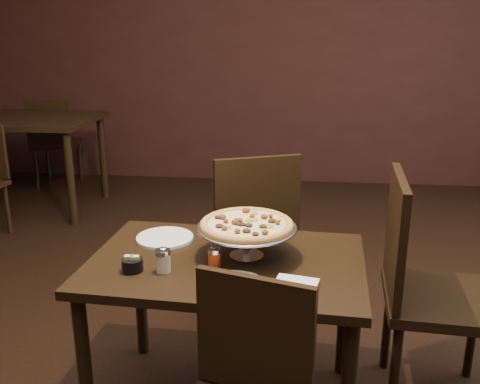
# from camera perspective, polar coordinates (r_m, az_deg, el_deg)

# --- Properties ---
(room) EXTENTS (6.04, 7.04, 2.84)m
(room) POSITION_cam_1_polar(r_m,az_deg,el_deg) (2.01, 2.27, 12.34)
(room) COLOR black
(room) RESTS_ON ground
(dining_table) EXTENTS (1.13, 0.79, 0.68)m
(dining_table) POSITION_cam_1_polar(r_m,az_deg,el_deg) (2.19, -1.46, -9.36)
(dining_table) COLOR black
(dining_table) RESTS_ON ground
(background_table) EXTENTS (1.32, 0.88, 0.82)m
(background_table) POSITION_cam_1_polar(r_m,az_deg,el_deg) (5.04, -22.50, 6.18)
(background_table) COLOR black
(background_table) RESTS_ON ground
(pizza_stand) EXTENTS (0.40, 0.40, 0.17)m
(pizza_stand) POSITION_cam_1_polar(r_m,az_deg,el_deg) (2.13, 0.72, -3.56)
(pizza_stand) COLOR silver
(pizza_stand) RESTS_ON dining_table
(parmesan_shaker) EXTENTS (0.06, 0.06, 0.10)m
(parmesan_shaker) POSITION_cam_1_polar(r_m,az_deg,el_deg) (2.06, -8.19, -7.19)
(parmesan_shaker) COLOR beige
(parmesan_shaker) RESTS_ON dining_table
(pepper_flake_shaker) EXTENTS (0.05, 0.05, 0.09)m
(pepper_flake_shaker) POSITION_cam_1_polar(r_m,az_deg,el_deg) (2.07, -2.74, -7.01)
(pepper_flake_shaker) COLOR maroon
(pepper_flake_shaker) RESTS_ON dining_table
(packet_caddy) EXTENTS (0.08, 0.08, 0.06)m
(packet_caddy) POSITION_cam_1_polar(r_m,az_deg,el_deg) (2.09, -11.41, -7.59)
(packet_caddy) COLOR black
(packet_caddy) RESTS_ON dining_table
(napkin_stack) EXTENTS (0.18, 0.18, 0.02)m
(napkin_stack) POSITION_cam_1_polar(r_m,az_deg,el_deg) (1.94, 5.87, -10.04)
(napkin_stack) COLOR white
(napkin_stack) RESTS_ON dining_table
(plate_left) EXTENTS (0.25, 0.25, 0.01)m
(plate_left) POSITION_cam_1_polar(r_m,az_deg,el_deg) (2.37, -8.03, -4.87)
(plate_left) COLOR white
(plate_left) RESTS_ON dining_table
(plate_near) EXTENTS (0.26, 0.26, 0.01)m
(plate_near) POSITION_cam_1_polar(r_m,az_deg,el_deg) (1.93, -0.81, -10.16)
(plate_near) COLOR white
(plate_near) RESTS_ON dining_table
(serving_spatula) EXTENTS (0.15, 0.15, 0.02)m
(serving_spatula) POSITION_cam_1_polar(r_m,az_deg,el_deg) (2.04, 0.49, -4.61)
(serving_spatula) COLOR silver
(serving_spatula) RESTS_ON pizza_stand
(chair_far) EXTENTS (0.58, 0.58, 0.96)m
(chair_far) POSITION_cam_1_polar(r_m,az_deg,el_deg) (2.88, 1.13, -4.12)
(chair_far) COLOR black
(chair_far) RESTS_ON ground
(chair_side) EXTENTS (0.50, 0.50, 1.00)m
(chair_side) POSITION_cam_1_polar(r_m,az_deg,el_deg) (2.38, 19.06, -9.23)
(chair_side) COLOR black
(chair_side) RESTS_ON ground
(bg_chair_far) EXTENTS (0.46, 0.46, 0.89)m
(bg_chair_far) POSITION_cam_1_polar(r_m,az_deg,el_deg) (5.67, -19.26, 5.31)
(bg_chair_far) COLOR black
(bg_chair_far) RESTS_ON ground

